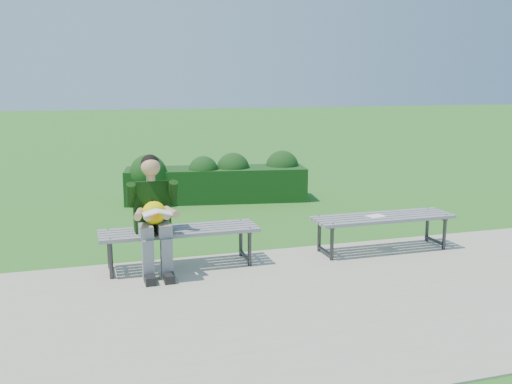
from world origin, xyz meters
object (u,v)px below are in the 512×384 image
at_px(bench_right, 383,220).
at_px(hedge, 216,179).
at_px(paper_sheet, 376,216).
at_px(seated_boy, 153,212).
at_px(bench_left, 179,234).

bearing_deg(bench_right, hedge, 109.07).
bearing_deg(bench_right, paper_sheet, 180.00).
height_order(seated_boy, paper_sheet, seated_boy).
height_order(hedge, bench_right, hedge).
distance_m(seated_boy, paper_sheet, 2.77).
distance_m(bench_left, paper_sheet, 2.46).
bearing_deg(seated_boy, hedge, 67.09).
distance_m(bench_left, bench_right, 2.56).
bearing_deg(seated_boy, paper_sheet, 0.07).
relative_size(bench_right, paper_sheet, 7.13).
xyz_separation_m(bench_left, bench_right, (2.56, -0.09, 0.00)).
xyz_separation_m(bench_right, paper_sheet, (-0.10, 0.00, 0.06)).
xyz_separation_m(hedge, bench_right, (1.28, -3.72, 0.02)).
bearing_deg(paper_sheet, bench_right, 0.00).
bearing_deg(paper_sheet, bench_left, 177.81).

